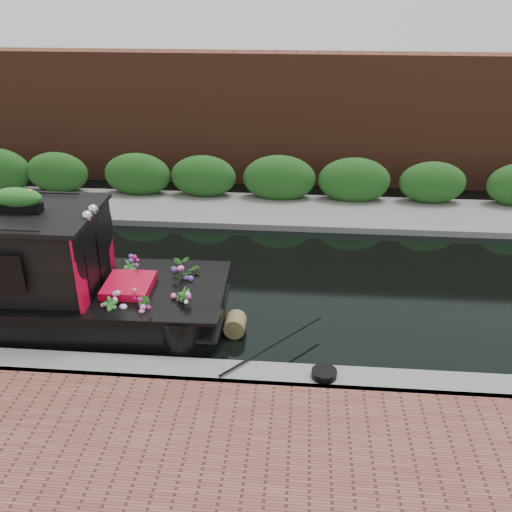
{
  "coord_description": "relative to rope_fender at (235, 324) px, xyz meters",
  "views": [
    {
      "loc": [
        2.83,
        -10.73,
        6.02
      ],
      "look_at": [
        1.95,
        -0.6,
        1.02
      ],
      "focal_mm": 40.0,
      "sensor_mm": 36.0,
      "label": 1
    }
  ],
  "objects": [
    {
      "name": "far_bank_path",
      "position": [
        -1.67,
        6.03,
        -0.2
      ],
      "size": [
        40.0,
        2.4,
        0.34
      ],
      "primitive_type": "cube",
      "color": "slate",
      "rests_on": "ground"
    },
    {
      "name": "ground",
      "position": [
        -1.67,
        1.83,
        -0.2
      ],
      "size": [
        80.0,
        80.0,
        0.0
      ],
      "primitive_type": "plane",
      "color": "black",
      "rests_on": "ground"
    },
    {
      "name": "rope_fender",
      "position": [
        0.0,
        0.0,
        0.0
      ],
      "size": [
        0.39,
        0.43,
        0.39
      ],
      "primitive_type": "cylinder",
      "rotation": [
        1.57,
        0.0,
        0.0
      ],
      "color": "olive",
      "rests_on": "ground"
    },
    {
      "name": "far_brick_wall",
      "position": [
        -1.67,
        9.03,
        -0.2
      ],
      "size": [
        40.0,
        1.0,
        8.0
      ],
      "primitive_type": "cube",
      "color": "#582C1D",
      "rests_on": "ground"
    },
    {
      "name": "far_hedge",
      "position": [
        -1.67,
        6.93,
        -0.2
      ],
      "size": [
        40.0,
        1.1,
        2.8
      ],
      "primitive_type": "cube",
      "color": "#1E4D19",
      "rests_on": "ground"
    },
    {
      "name": "coiled_mooring_rope",
      "position": [
        1.61,
        -1.48,
        0.11
      ],
      "size": [
        0.41,
        0.41,
        0.12
      ],
      "primitive_type": "cylinder",
      "color": "black",
      "rests_on": "near_bank_coping"
    },
    {
      "name": "near_bank_coping",
      "position": [
        -1.67,
        -1.47,
        -0.2
      ],
      "size": [
        40.0,
        0.6,
        0.5
      ],
      "primitive_type": "cube",
      "color": "slate",
      "rests_on": "ground"
    }
  ]
}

